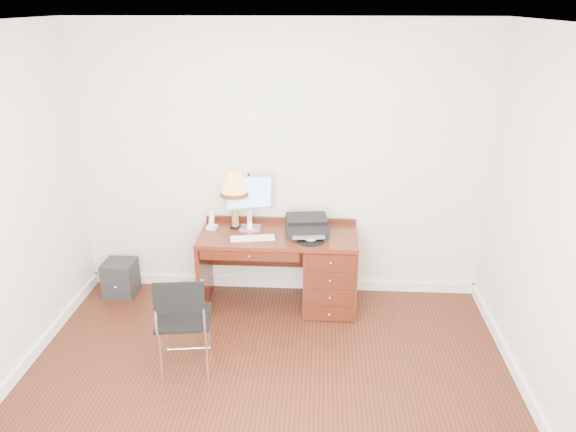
# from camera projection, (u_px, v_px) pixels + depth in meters

# --- Properties ---
(ground) EXTENTS (4.00, 4.00, 0.00)m
(ground) POSITION_uv_depth(u_px,v_px,m) (264.00, 395.00, 4.30)
(ground) COLOR #34150B
(ground) RESTS_ON ground
(room_shell) EXTENTS (4.00, 4.00, 4.00)m
(room_shell) POSITION_uv_depth(u_px,v_px,m) (272.00, 343.00, 4.87)
(room_shell) COLOR silver
(room_shell) RESTS_ON ground
(desk) EXTENTS (1.50, 0.67, 0.75)m
(desk) POSITION_uv_depth(u_px,v_px,m) (312.00, 267.00, 5.44)
(desk) COLOR #592112
(desk) RESTS_ON ground
(monitor) EXTENTS (0.45, 0.19, 0.53)m
(monitor) POSITION_uv_depth(u_px,v_px,m) (250.00, 195.00, 5.38)
(monitor) COLOR silver
(monitor) RESTS_ON desk
(keyboard) EXTENTS (0.43, 0.19, 0.02)m
(keyboard) POSITION_uv_depth(u_px,v_px,m) (252.00, 238.00, 5.23)
(keyboard) COLOR white
(keyboard) RESTS_ON desk
(mouse_pad) EXTENTS (0.24, 0.24, 0.05)m
(mouse_pad) POSITION_uv_depth(u_px,v_px,m) (311.00, 240.00, 5.16)
(mouse_pad) COLOR black
(mouse_pad) RESTS_ON desk
(printer) EXTENTS (0.43, 0.36, 0.18)m
(printer) POSITION_uv_depth(u_px,v_px,m) (307.00, 226.00, 5.31)
(printer) COLOR black
(printer) RESTS_ON desk
(leg_lamp) EXTENTS (0.27, 0.27, 0.56)m
(leg_lamp) POSITION_uv_depth(u_px,v_px,m) (234.00, 188.00, 5.34)
(leg_lamp) COLOR black
(leg_lamp) RESTS_ON desk
(phone) EXTENTS (0.10, 0.10, 0.18)m
(phone) POSITION_uv_depth(u_px,v_px,m) (212.00, 224.00, 5.44)
(phone) COLOR white
(phone) RESTS_ON desk
(pen_cup) EXTENTS (0.08, 0.08, 0.10)m
(pen_cup) POSITION_uv_depth(u_px,v_px,m) (321.00, 222.00, 5.48)
(pen_cup) COLOR black
(pen_cup) RESTS_ON desk
(chair) EXTENTS (0.48, 0.48, 0.89)m
(chair) POSITION_uv_depth(u_px,v_px,m) (181.00, 315.00, 4.36)
(chair) COLOR black
(chair) RESTS_ON ground
(equipment_box) EXTENTS (0.31, 0.31, 0.36)m
(equipment_box) POSITION_uv_depth(u_px,v_px,m) (121.00, 278.00, 5.73)
(equipment_box) COLOR black
(equipment_box) RESTS_ON ground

